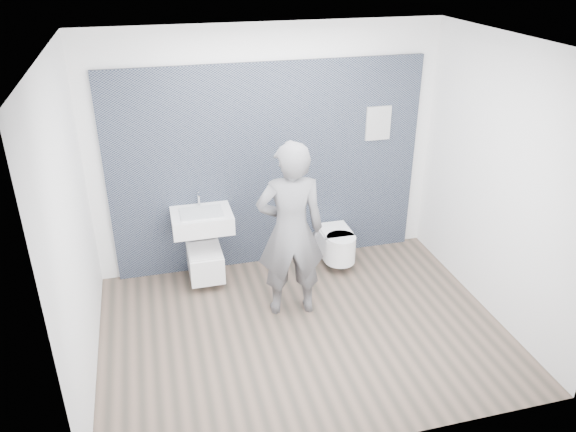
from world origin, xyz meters
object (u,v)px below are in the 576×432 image
object	(u,v)px
washbasin	(202,220)
visitor	(291,231)
toilet_square	(205,260)
toilet_rounded	(337,244)

from	to	relation	value
washbasin	visitor	bearing A→B (deg)	-45.33
washbasin	toilet_square	world-z (taller)	washbasin
washbasin	toilet_rounded	world-z (taller)	washbasin
toilet_rounded	visitor	world-z (taller)	visitor
visitor	washbasin	bearing A→B (deg)	-39.12
washbasin	toilet_rounded	distance (m)	1.65
washbasin	toilet_square	distance (m)	0.50
toilet_square	toilet_rounded	world-z (taller)	toilet_square
toilet_rounded	toilet_square	bearing A→B (deg)	178.45
visitor	toilet_square	bearing A→B (deg)	-38.35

